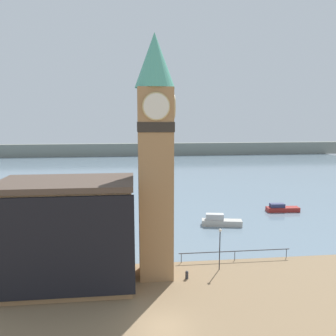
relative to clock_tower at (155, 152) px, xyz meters
name	(u,v)px	position (x,y,z in m)	size (l,w,h in m)	color
ground_plane	(163,326)	(-0.02, -8.32, -12.30)	(160.00, 160.00, 0.00)	#846B4C
water	(141,172)	(-0.02, 62.56, -12.30)	(160.00, 120.00, 0.00)	slate
far_shoreline	(138,149)	(-0.02, 102.56, -9.80)	(180.00, 3.00, 5.00)	gray
pier_railing	(235,252)	(8.85, 2.31, -11.34)	(12.49, 0.08, 1.09)	#333338
clock_tower	(155,152)	(0.00, 0.00, 0.00)	(3.70, 3.70, 23.16)	#9E754C
pier_building	(68,234)	(-8.17, -1.14, -7.29)	(12.20, 7.04, 9.97)	#9E754C
boat_near	(220,221)	(10.30, 13.91, -11.66)	(5.93, 2.47, 1.74)	#B7B2A8
boat_far	(282,208)	(22.40, 19.85, -11.79)	(5.46, 1.81, 1.36)	maroon
mooring_bollard_near	(187,274)	(2.93, -1.22, -11.87)	(0.31, 0.31, 0.80)	#2D2D33
lamp_post	(220,242)	(6.58, 0.33, -9.26)	(0.32, 0.32, 4.42)	black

